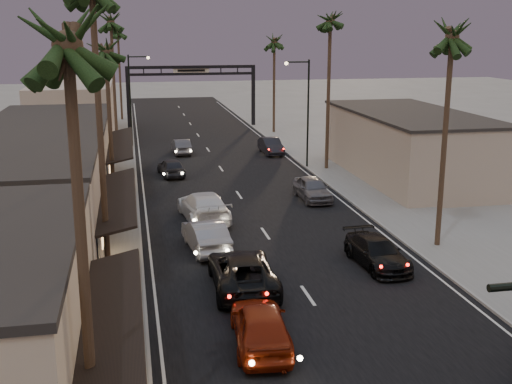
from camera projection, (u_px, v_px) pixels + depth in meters
name	position (u px, v px, depth m)	size (l,w,h in m)	color
ground	(232.00, 185.00, 48.12)	(200.00, 200.00, 0.00)	slate
road	(223.00, 171.00, 52.87)	(14.00, 120.00, 0.02)	black
sidewalk_left	(107.00, 159.00, 57.73)	(5.00, 92.00, 0.12)	slate
sidewalk_right	(310.00, 151.00, 61.30)	(5.00, 92.00, 0.12)	slate
storefront_mid	(17.00, 209.00, 31.69)	(8.00, 14.00, 5.50)	#A39482
storefront_far	(53.00, 154.00, 46.97)	(8.00, 16.00, 5.00)	#C3B195
storefront_dist	(76.00, 110.00, 68.72)	(8.00, 20.00, 6.00)	#A39482
building_right	(409.00, 146.00, 50.13)	(8.00, 18.00, 5.00)	#A39482
arch	(191.00, 81.00, 75.28)	(15.20, 0.40, 7.27)	black
streetlight_right	(305.00, 105.00, 52.86)	(2.13, 0.30, 9.00)	black
streetlight_left	(133.00, 93.00, 62.63)	(2.13, 0.30, 9.00)	black
palm_la	(66.00, 25.00, 14.21)	(3.20, 3.20, 13.20)	#38281C
palm_lc	(105.00, 44.00, 40.13)	(3.20, 3.20, 12.20)	#38281C
palm_ld	(110.00, 17.00, 57.72)	(3.20, 3.20, 14.20)	#38281C
palm_ra	(453.00, 28.00, 31.70)	(3.20, 3.20, 13.20)	#38281C
palm_rb	(331.00, 16.00, 50.48)	(3.20, 3.20, 14.20)	#38281C
palm_rc	(274.00, 38.00, 69.98)	(3.20, 3.20, 12.20)	#38281C
palm_far	(118.00, 29.00, 79.88)	(3.20, 3.20, 13.20)	#38281C
oncoming_red	(261.00, 325.00, 23.47)	(1.99, 4.93, 1.68)	maroon
oncoming_pickup	(242.00, 271.00, 28.76)	(2.74, 5.94, 1.65)	black
oncoming_silver	(206.00, 235.00, 33.80)	(1.72, 4.93, 1.62)	gray
oncoming_white	(204.00, 206.00, 39.12)	(2.47, 6.07, 1.76)	silver
oncoming_dgrey	(171.00, 167.00, 51.03)	(1.71, 4.24, 1.44)	black
oncoming_grey_far	(181.00, 147.00, 60.12)	(1.48, 4.23, 1.39)	#454549
curbside_black	(377.00, 252.00, 31.53)	(1.99, 4.89, 1.42)	black
curbside_grey	(312.00, 189.00, 43.85)	(1.85, 4.60, 1.57)	#545459
curbside_far	(271.00, 146.00, 60.13)	(1.59, 4.56, 1.50)	black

